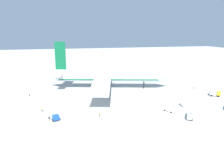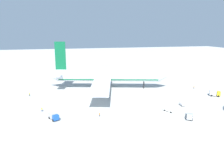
{
  "view_description": "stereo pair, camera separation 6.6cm",
  "coord_description": "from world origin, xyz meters",
  "views": [
    {
      "loc": [
        -25.73,
        -113.5,
        31.89
      ],
      "look_at": [
        2.43,
        1.25,
        7.71
      ],
      "focal_mm": 33.43,
      "sensor_mm": 36.0,
      "label": 1
    },
    {
      "loc": [
        -25.66,
        -113.52,
        31.89
      ],
      "look_at": [
        2.43,
        1.25,
        7.71
      ],
      "focal_mm": 33.43,
      "sensor_mm": 36.0,
      "label": 2
    }
  ],
  "objects": [
    {
      "name": "ground_plane",
      "position": [
        0.0,
        0.0,
        0.0
      ],
      "size": [
        600.0,
        600.0,
        0.0
      ],
      "primitive_type": "plane",
      "color": "#B2B2AD"
    },
    {
      "name": "airliner",
      "position": [
        -1.23,
        0.35,
        7.38
      ],
      "size": [
        69.46,
        73.1,
        26.64
      ],
      "color": "silver",
      "rests_on": "ground"
    },
    {
      "name": "service_truck_0",
      "position": [
        48.96,
        -27.49,
        1.49
      ],
      "size": [
        5.47,
        4.78,
        2.62
      ],
      "color": "yellow",
      "rests_on": "ground"
    },
    {
      "name": "service_truck_1",
      "position": [
        20.04,
        -49.23,
        1.37
      ],
      "size": [
        4.81,
        5.65,
        2.72
      ],
      "color": "#999EA5",
      "rests_on": "ground"
    },
    {
      "name": "service_truck_3",
      "position": [
        -29.47,
        -37.98,
        1.34
      ],
      "size": [
        4.08,
        5.36,
        2.35
      ],
      "color": "#194CA5",
      "rests_on": "ground"
    },
    {
      "name": "service_van",
      "position": [
        16.12,
        -41.02,
        1.03
      ],
      "size": [
        3.72,
        4.88,
        1.97
      ],
      "color": "white",
      "rests_on": "ground"
    },
    {
      "name": "baggage_cart_0",
      "position": [
        25.1,
        -35.97,
        0.75
      ],
      "size": [
        1.6,
        3.34,
        1.37
      ],
      "color": "#595B60",
      "rests_on": "ground"
    },
    {
      "name": "ground_worker_0",
      "position": [
        47.28,
        -12.82,
        0.86
      ],
      "size": [
        0.56,
        0.56,
        1.69
      ],
      "color": "#3F3F47",
      "rests_on": "ground"
    },
    {
      "name": "ground_worker_1",
      "position": [
        -34.36,
        -28.59,
        0.89
      ],
      "size": [
        0.47,
        0.47,
        1.75
      ],
      "color": "navy",
      "rests_on": "ground"
    },
    {
      "name": "ground_worker_2",
      "position": [
        -12.4,
        -39.24,
        0.82
      ],
      "size": [
        0.52,
        0.52,
        1.62
      ],
      "color": "#3F3F47",
      "rests_on": "ground"
    },
    {
      "name": "ground_worker_3",
      "position": [
        -42.31,
        -4.84,
        0.85
      ],
      "size": [
        0.56,
        0.56,
        1.68
      ],
      "color": "black",
      "rests_on": "ground"
    },
    {
      "name": "traffic_cone_0",
      "position": [
        42.72,
        19.82,
        0.28
      ],
      "size": [
        0.36,
        0.36,
        0.55
      ],
      "primitive_type": "cone",
      "color": "orange",
      "rests_on": "ground"
    },
    {
      "name": "traffic_cone_1",
      "position": [
        40.56,
        -9.24,
        0.28
      ],
      "size": [
        0.36,
        0.36,
        0.55
      ],
      "primitive_type": "cone",
      "color": "orange",
      "rests_on": "ground"
    }
  ]
}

